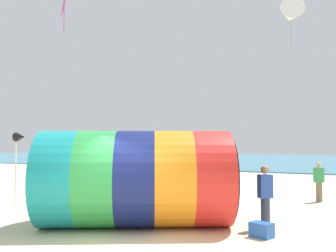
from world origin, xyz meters
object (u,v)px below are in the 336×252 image
kite_magenta_diamond (64,3)px  beach_flag (20,140)px  giant_inflatable_tube (137,178)px  bystander_near_water (319,182)px  bystander_far_left (194,168)px  kite_handler (265,196)px  kite_white_delta (291,14)px  cooler_box (262,230)px

kite_magenta_diamond → beach_flag: bearing=-59.7°
giant_inflatable_tube → beach_flag: (-5.84, 1.21, 1.08)m
giant_inflatable_tube → beach_flag: bearing=168.3°
bystander_near_water → bystander_far_left: 8.61m
kite_handler → bystander_near_water: kite_handler is taller
kite_white_delta → kite_magenta_diamond: (-13.28, 4.32, 4.06)m
kite_handler → cooler_box: 1.15m
giant_inflatable_tube → kite_magenta_diamond: kite_magenta_diamond is taller
kite_handler → beach_flag: bearing=-179.7°
kite_handler → cooler_box: (0.10, -0.92, -0.68)m
kite_white_delta → giant_inflatable_tube: bearing=-137.4°
kite_white_delta → bystander_far_left: kite_white_delta is taller
bystander_near_water → cooler_box: bearing=-97.2°
giant_inflatable_tube → bystander_near_water: 7.97m
bystander_near_water → kite_handler: bearing=-99.4°
bystander_near_water → cooler_box: (-0.82, -6.45, -0.60)m
bystander_far_left → cooler_box: bearing=-60.4°
kite_white_delta → cooler_box: 6.92m
cooler_box → kite_magenta_diamond: bearing=150.4°
bystander_near_water → cooler_box: bystander_near_water is taller
giant_inflatable_tube → cooler_box: bearing=5.7°
giant_inflatable_tube → bystander_far_left: 11.93m
kite_white_delta → kite_handler: bearing=-101.5°
kite_magenta_diamond → cooler_box: bearing=-29.6°
bystander_far_left → cooler_box: size_ratio=3.00×
beach_flag → kite_handler: bearing=0.3°
bystander_far_left → kite_white_delta: bearing=-50.6°
kite_white_delta → beach_flag: size_ratio=0.56×
kite_magenta_diamond → cooler_box: (12.95, -7.36, -10.27)m
kite_handler → bystander_far_left: 12.03m
kite_magenta_diamond → bystander_near_water: 16.85m
kite_white_delta → kite_magenta_diamond: 14.54m
kite_handler → bystander_near_water: (0.91, 5.53, -0.09)m
bystander_far_left → giant_inflatable_tube: bearing=-75.3°
kite_white_delta → cooler_box: size_ratio=2.89×
kite_white_delta → beach_flag: 10.53m
giant_inflatable_tube → cooler_box: (3.33, 0.33, -1.13)m
giant_inflatable_tube → kite_white_delta: size_ratio=3.83×
kite_white_delta → bystander_far_left: bearing=129.4°
giant_inflatable_tube → kite_white_delta: kite_white_delta is taller
beach_flag → cooler_box: beach_flag is taller
kite_magenta_diamond → beach_flag: (3.78, -6.48, -8.06)m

